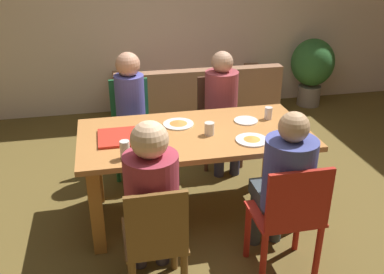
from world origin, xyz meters
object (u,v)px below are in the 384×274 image
object	(u,v)px
chair_1	(155,242)
chair_3	(219,116)
dining_table	(195,146)
person_0	(131,107)
person_3	(223,101)
chair_0	(131,124)
pizza_box_0	(121,137)
person_2	(285,178)
plate_0	(252,140)
plate_1	(178,124)
couch	(194,101)
drinking_glass_0	(209,129)
chair_2	(289,217)
plate_2	(246,121)
potted_plant	(312,66)
drinking_glass_2	(125,150)
person_1	(151,195)
drinking_glass_1	(268,113)

from	to	relation	value
chair_1	chair_3	xyz separation A→B (m)	(0.91, 1.87, 0.02)
dining_table	chair_3	xyz separation A→B (m)	(0.46, 0.93, -0.15)
person_0	person_3	distance (m)	0.91
chair_0	pizza_box_0	size ratio (longest dim) A/B	2.70
person_2	plate_0	bearing A→B (deg)	96.54
dining_table	chair_3	size ratio (longest dim) A/B	2.06
plate_1	person_0	bearing A→B (deg)	121.47
chair_3	person_2	bearing A→B (deg)	-90.00
plate_0	person_2	bearing A→B (deg)	-83.46
chair_1	chair_3	distance (m)	2.09
chair_3	person_3	size ratio (longest dim) A/B	0.75
plate_1	couch	world-z (taller)	plate_1
plate_1	drinking_glass_0	distance (m)	0.32
chair_2	pizza_box_0	distance (m)	1.41
chair_0	drinking_glass_0	distance (m)	1.16
plate_1	plate_2	distance (m)	0.58
chair_3	potted_plant	size ratio (longest dim) A/B	0.95
person_2	drinking_glass_0	bearing A→B (deg)	117.13
person_0	person_3	bearing A→B (deg)	2.94
pizza_box_0	drinking_glass_2	distance (m)	0.35
drinking_glass_0	drinking_glass_2	size ratio (longest dim) A/B	0.77
person_2	plate_1	world-z (taller)	person_2
person_1	plate_2	distance (m)	1.33
dining_table	drinking_glass_0	distance (m)	0.21
chair_0	person_0	world-z (taller)	person_0
chair_0	potted_plant	size ratio (longest dim) A/B	0.99
chair_2	chair_3	distance (m)	1.82
potted_plant	plate_0	bearing A→B (deg)	-125.08
plate_0	drinking_glass_0	bearing A→B (deg)	149.04
plate_0	couch	bearing A→B (deg)	89.04
chair_0	pizza_box_0	world-z (taller)	chair_0
person_2	couch	size ratio (longest dim) A/B	0.61
person_3	drinking_glass_0	distance (m)	0.94
chair_0	plate_0	bearing A→B (deg)	-53.17
dining_table	plate_1	size ratio (longest dim) A/B	7.21
chair_1	chair_2	size ratio (longest dim) A/B	1.01
person_3	couch	bearing A→B (deg)	90.97
potted_plant	chair_1	bearing A→B (deg)	-129.21
person_3	plate_2	distance (m)	0.67
couch	dining_table	bearing A→B (deg)	-102.22
person_2	couch	distance (m)	2.82
dining_table	plate_2	bearing A→B (deg)	15.22
plate_1	drinking_glass_2	bearing A→B (deg)	-132.91
chair_1	person_0	bearing A→B (deg)	90.00
dining_table	plate_2	size ratio (longest dim) A/B	9.17
couch	drinking_glass_1	bearing A→B (deg)	-82.64
person_3	plate_1	size ratio (longest dim) A/B	4.67
dining_table	chair_3	world-z (taller)	chair_3
person_3	person_2	bearing A→B (deg)	-90.00
chair_1	drinking_glass_1	size ratio (longest dim) A/B	8.56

